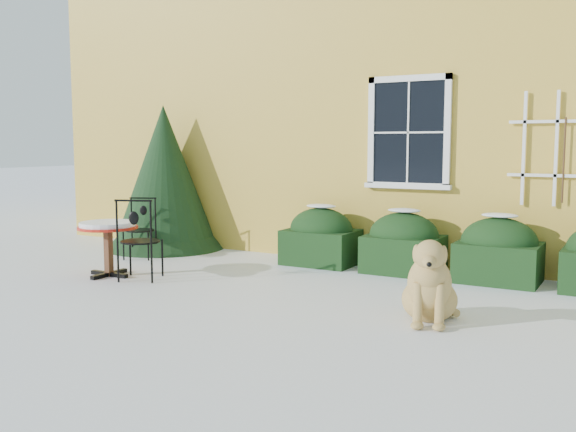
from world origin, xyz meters
The scene contains 8 objects.
ground centered at (0.00, 0.00, 0.00)m, with size 80.00×80.00×0.00m, color white.
house centered at (0.00, 7.00, 3.22)m, with size 12.40×8.40×6.40m.
hedge_row centered at (1.65, 2.55, 0.40)m, with size 4.95×0.80×0.91m.
evergreen_shrub centered at (-3.34, 2.58, 1.00)m, with size 2.05×2.05×2.48m.
bistro_table centered at (-2.45, 0.32, 0.63)m, with size 0.81×0.81×0.75m.
patio_chair_near centered at (-1.90, 0.34, 0.55)m, with size 0.64×0.63×1.09m.
patio_chair_far centered at (-3.05, 1.63, 0.48)m, with size 0.56×0.55×0.96m.
dog centered at (2.10, 0.19, 0.36)m, with size 0.72×1.01×0.90m.
Camera 1 is at (3.96, -6.04, 1.80)m, focal length 40.00 mm.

